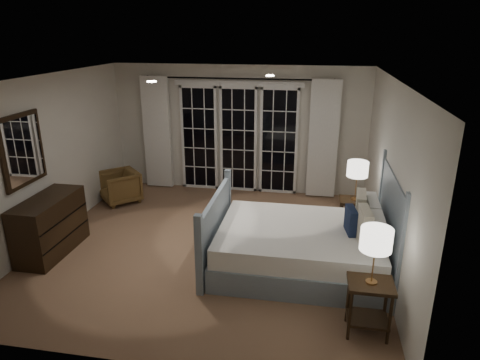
% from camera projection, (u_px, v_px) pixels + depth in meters
% --- Properties ---
extents(floor, '(5.00, 5.00, 0.00)m').
position_uv_depth(floor, '(210.00, 246.00, 6.52)').
color(floor, '#8C654B').
rests_on(floor, ground).
extents(ceiling, '(5.00, 5.00, 0.00)m').
position_uv_depth(ceiling, '(205.00, 78.00, 5.69)').
color(ceiling, white).
rests_on(ceiling, wall_back).
extents(wall_left, '(0.02, 5.00, 2.50)m').
position_uv_depth(wall_left, '(49.00, 159.00, 6.52)').
color(wall_left, silver).
rests_on(wall_left, floor).
extents(wall_right, '(0.02, 5.00, 2.50)m').
position_uv_depth(wall_right, '(390.00, 178.00, 5.70)').
color(wall_right, silver).
rests_on(wall_right, floor).
extents(wall_back, '(5.00, 0.02, 2.50)m').
position_uv_depth(wall_back, '(239.00, 130.00, 8.43)').
color(wall_back, silver).
rests_on(wall_back, floor).
extents(wall_front, '(5.00, 0.02, 2.50)m').
position_uv_depth(wall_front, '(139.00, 252.00, 3.78)').
color(wall_front, silver).
rests_on(wall_front, floor).
extents(french_doors, '(2.50, 0.04, 2.20)m').
position_uv_depth(french_doors, '(238.00, 138.00, 8.45)').
color(french_doors, black).
rests_on(french_doors, wall_back).
extents(curtain_rod, '(3.50, 0.03, 0.03)m').
position_uv_depth(curtain_rod, '(238.00, 79.00, 8.01)').
color(curtain_rod, black).
rests_on(curtain_rod, wall_back).
extents(curtain_left, '(0.55, 0.10, 2.25)m').
position_uv_depth(curtain_left, '(157.00, 133.00, 8.62)').
color(curtain_left, white).
rests_on(curtain_left, curtain_rod).
extents(curtain_right, '(0.55, 0.10, 2.25)m').
position_uv_depth(curtain_right, '(323.00, 140.00, 8.08)').
color(curtain_right, white).
rests_on(curtain_right, curtain_rod).
extents(downlight_a, '(0.12, 0.12, 0.01)m').
position_uv_depth(downlight_a, '(270.00, 76.00, 6.12)').
color(downlight_a, white).
rests_on(downlight_a, ceiling).
extents(downlight_b, '(0.12, 0.12, 0.01)m').
position_uv_depth(downlight_b, '(152.00, 82.00, 5.42)').
color(downlight_b, white).
rests_on(downlight_b, ceiling).
extents(bed, '(2.38, 1.72, 1.39)m').
position_uv_depth(bed, '(303.00, 245.00, 5.82)').
color(bed, gray).
rests_on(bed, floor).
extents(nightstand_left, '(0.48, 0.38, 0.62)m').
position_uv_depth(nightstand_left, '(369.00, 300.00, 4.52)').
color(nightstand_left, black).
rests_on(nightstand_left, floor).
extents(nightstand_right, '(0.46, 0.37, 0.60)m').
position_uv_depth(nightstand_right, '(354.00, 212.00, 6.76)').
color(nightstand_right, black).
rests_on(nightstand_right, floor).
extents(lamp_left, '(0.32, 0.32, 0.62)m').
position_uv_depth(lamp_left, '(376.00, 240.00, 4.29)').
color(lamp_left, '#B37F47').
rests_on(lamp_left, nightstand_left).
extents(lamp_right, '(0.32, 0.32, 0.62)m').
position_uv_depth(lamp_right, '(358.00, 169.00, 6.53)').
color(lamp_right, '#B37F47').
rests_on(lamp_right, nightstand_right).
extents(armchair, '(0.93, 0.93, 0.61)m').
position_uv_depth(armchair, '(120.00, 187.00, 8.10)').
color(armchair, brown).
rests_on(armchair, floor).
extents(dresser, '(0.51, 1.20, 0.85)m').
position_uv_depth(dresser, '(50.00, 226.00, 6.20)').
color(dresser, black).
rests_on(dresser, floor).
extents(mirror, '(0.05, 0.85, 1.00)m').
position_uv_depth(mirror, '(22.00, 150.00, 5.87)').
color(mirror, black).
rests_on(mirror, wall_left).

